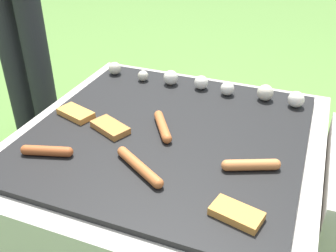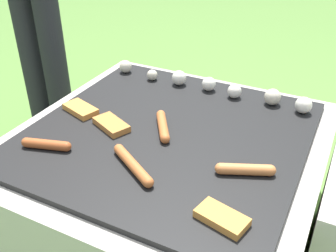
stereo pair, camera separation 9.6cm
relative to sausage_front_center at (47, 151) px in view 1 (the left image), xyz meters
name	(u,v)px [view 1 (the left image)]	position (x,y,z in m)	size (l,w,h in m)	color
ground_plane	(168,227)	(0.27, 0.24, -0.43)	(14.00, 14.00, 0.00)	#567F38
grill	(168,184)	(0.27, 0.24, -0.22)	(0.92, 0.92, 0.41)	#B2AA9E
sausage_front_center	(47,151)	(0.00, 0.00, 0.00)	(0.15, 0.06, 0.03)	#A34C23
sausage_mid_left	(163,126)	(0.25, 0.24, 0.00)	(0.11, 0.15, 0.03)	#B7602D
sausage_front_right	(139,167)	(0.27, 0.03, 0.00)	(0.17, 0.12, 0.03)	#B7602D
sausage_back_center	(251,165)	(0.55, 0.14, 0.00)	(0.15, 0.08, 0.03)	#C6753D
bread_slice_right	(110,127)	(0.10, 0.18, 0.00)	(0.14, 0.11, 0.02)	#B27033
bread_slice_left	(76,113)	(-0.05, 0.22, 0.00)	(0.14, 0.10, 0.02)	#D18438
bread_slice_center	(236,214)	(0.55, -0.04, 0.00)	(0.13, 0.09, 0.02)	#D18438
mushroom_row	(209,84)	(0.31, 0.56, 0.01)	(0.76, 0.07, 0.06)	beige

